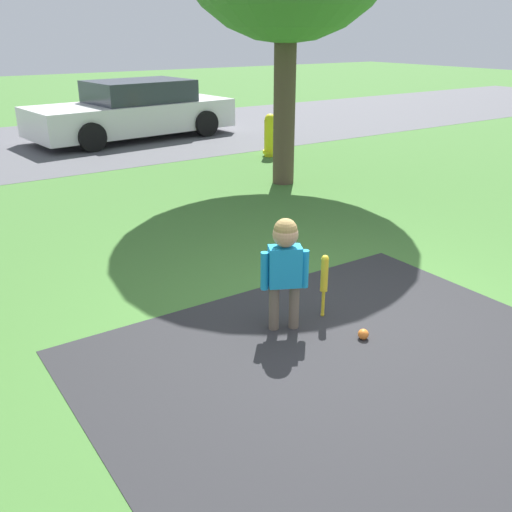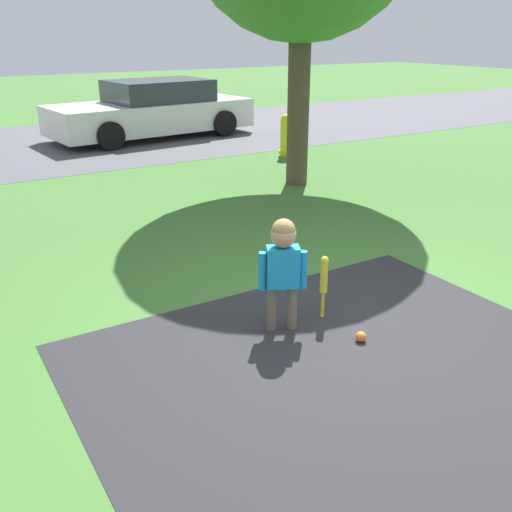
{
  "view_description": "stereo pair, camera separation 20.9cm",
  "coord_description": "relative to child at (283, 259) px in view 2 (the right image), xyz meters",
  "views": [
    {
      "loc": [
        -2.91,
        -3.0,
        2.25
      ],
      "look_at": [
        -0.44,
        0.65,
        0.5
      ],
      "focal_mm": 40.0,
      "sensor_mm": 36.0,
      "label": 1
    },
    {
      "loc": [
        -2.73,
        -3.11,
        2.25
      ],
      "look_at": [
        -0.44,
        0.65,
        0.5
      ],
      "focal_mm": 40.0,
      "sensor_mm": 36.0,
      "label": 2
    }
  ],
  "objects": [
    {
      "name": "sports_ball",
      "position": [
        0.41,
        -0.49,
        -0.56
      ],
      "size": [
        0.09,
        0.09,
        0.09
      ],
      "color": "orange",
      "rests_on": "ground"
    },
    {
      "name": "parked_car",
      "position": [
        2.5,
        8.92,
        -0.02
      ],
      "size": [
        4.57,
        2.26,
        1.23
      ],
      "rotation": [
        0.0,
        0.0,
        3.24
      ],
      "color": "silver",
      "rests_on": "ground"
    },
    {
      "name": "street_strip",
      "position": [
        0.44,
        9.13,
        -0.6
      ],
      "size": [
        40.0,
        6.0,
        0.01
      ],
      "color": "#4C4C51",
      "rests_on": "ground"
    },
    {
      "name": "ground_plane",
      "position": [
        0.44,
        -0.25,
        -0.61
      ],
      "size": [
        60.0,
        60.0,
        0.0
      ],
      "primitive_type": "plane",
      "color": "#3D6B2D"
    },
    {
      "name": "child",
      "position": [
        0.0,
        0.0,
        0.0
      ],
      "size": [
        0.35,
        0.24,
        0.93
      ],
      "rotation": [
        0.0,
        0.0,
        -0.47
      ],
      "color": "#6B5B4C",
      "rests_on": "ground"
    },
    {
      "name": "baseball_bat",
      "position": [
        0.4,
        -0.02,
        -0.25
      ],
      "size": [
        0.06,
        0.06,
        0.55
      ],
      "color": "yellow",
      "rests_on": "ground"
    },
    {
      "name": "fire_hydrant",
      "position": [
        3.83,
        5.59,
        -0.22
      ],
      "size": [
        0.3,
        0.27,
        0.8
      ],
      "color": "yellow",
      "rests_on": "ground"
    }
  ]
}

